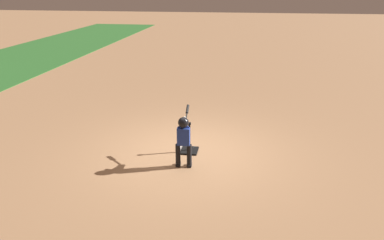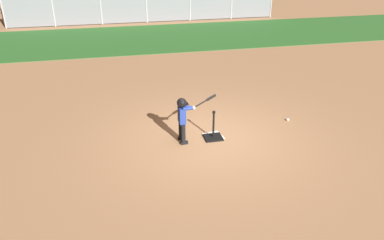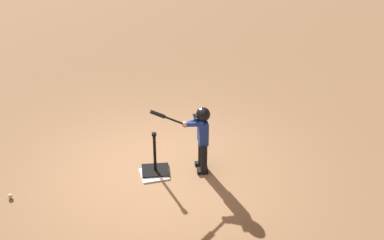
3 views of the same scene
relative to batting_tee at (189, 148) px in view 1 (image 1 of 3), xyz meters
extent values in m
plane|color=#99704C|center=(-0.04, 0.01, -0.10)|extent=(90.00, 90.00, 0.00)
cube|color=white|center=(0.03, 0.08, -0.09)|extent=(0.51, 0.51, 0.02)
cube|color=black|center=(0.00, 0.00, -0.08)|extent=(0.45, 0.40, 0.04)
cylinder|color=black|center=(0.00, 0.00, 0.26)|extent=(0.05, 0.05, 0.65)
cylinder|color=black|center=(0.00, 0.00, 0.61)|extent=(0.08, 0.08, 0.05)
cylinder|color=black|center=(-0.79, 0.13, 0.16)|extent=(0.11, 0.11, 0.52)
cube|color=black|center=(-0.77, 0.13, -0.07)|extent=(0.18, 0.10, 0.06)
cylinder|color=black|center=(-0.78, -0.12, 0.16)|extent=(0.11, 0.11, 0.52)
cube|color=black|center=(-0.76, -0.12, -0.07)|extent=(0.18, 0.10, 0.06)
cube|color=navy|center=(-0.79, 0.00, 0.61)|extent=(0.16, 0.28, 0.39)
sphere|color=tan|center=(-0.79, 0.00, 0.92)|extent=(0.20, 0.20, 0.20)
sphere|color=black|center=(-0.79, 0.00, 0.93)|extent=(0.23, 0.23, 0.23)
cube|color=black|center=(-0.69, 0.01, 0.90)|extent=(0.13, 0.18, 0.01)
cylinder|color=navy|center=(-0.65, 0.05, 0.79)|extent=(0.32, 0.15, 0.11)
cylinder|color=navy|center=(-0.64, -0.03, 0.79)|extent=(0.32, 0.18, 0.11)
sphere|color=tan|center=(-0.50, 0.01, 0.77)|extent=(0.10, 0.10, 0.10)
cylinder|color=black|center=(-0.24, 0.03, 0.91)|extent=(0.54, 0.05, 0.30)
cylinder|color=black|center=(-0.07, 0.03, 0.99)|extent=(0.25, 0.07, 0.17)
cylinder|color=black|center=(-0.52, 0.01, 0.76)|extent=(0.04, 0.05, 0.05)
sphere|color=white|center=(2.26, 0.51, -0.06)|extent=(0.07, 0.07, 0.07)
camera|label=1|loc=(-8.09, -1.29, 3.72)|focal=35.00mm
camera|label=2|loc=(-2.29, -7.89, 4.41)|focal=35.00mm
camera|label=3|loc=(0.18, 7.47, 4.84)|focal=50.00mm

